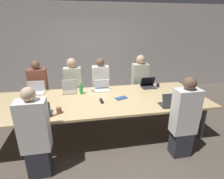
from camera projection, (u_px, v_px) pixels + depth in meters
The scene contains 22 objects.
ground_plane at pixel (100, 132), 3.73m from camera, with size 24.00×24.00×0.00m, color brown.
curtain_wall at pixel (90, 50), 5.54m from camera, with size 12.00×0.06×2.80m.
conference_table at pixel (99, 101), 3.48m from camera, with size 4.30×1.49×0.76m.
laptop_near_left at pixel (40, 112), 2.79m from camera, with size 0.34×0.25×0.26m.
person_near_left at pixel (35, 136), 2.46m from camera, with size 0.40×0.24×1.40m.
cup_near_left at pixel (59, 110), 2.90m from camera, with size 0.09×0.09×0.10m.
laptop_far_center at pixel (102, 87), 3.93m from camera, with size 0.33×0.25×0.25m.
person_far_center at pixel (101, 87), 4.40m from camera, with size 0.40×0.24×1.41m.
cup_far_center at pixel (92, 90), 3.82m from camera, with size 0.08×0.08×0.08m.
laptop_far_right at pixel (148, 84), 4.12m from camera, with size 0.34×0.25×0.25m.
person_far_right at pixel (139, 83), 4.65m from camera, with size 0.40×0.24×1.44m.
cup_far_right at pixel (158, 85), 4.13m from camera, with size 0.07×0.07×0.09m.
laptop_near_right at pixel (171, 102), 3.14m from camera, with size 0.37×0.25×0.25m.
person_near_right at pixel (184, 120), 2.87m from camera, with size 0.40×0.24×1.41m.
bottle_near_right at pixel (182, 97), 3.31m from camera, with size 0.08×0.08×0.21m.
laptop_far_midleft at pixel (70, 88), 3.83m from camera, with size 0.31×0.26×0.27m.
person_far_midleft at pixel (74, 88), 4.25m from camera, with size 0.40×0.24×1.43m.
bottle_far_midleft at pixel (81, 89), 3.71m from camera, with size 0.07×0.07×0.24m.
laptop_far_left at pixel (36, 90), 3.76m from camera, with size 0.36×0.25×0.26m.
person_far_left at pixel (39, 91), 4.13m from camera, with size 0.40×0.24×1.40m.
stapler at pixel (101, 101), 3.33m from camera, with size 0.06×0.15×0.05m.
notebook at pixel (121, 98), 3.49m from camera, with size 0.26×0.20×0.02m.
Camera 1 is at (-0.33, -3.18, 2.14)m, focal length 28.00 mm.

